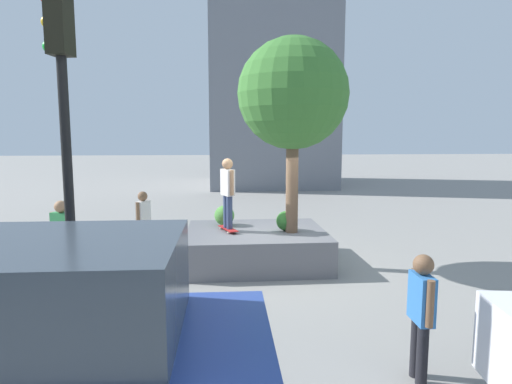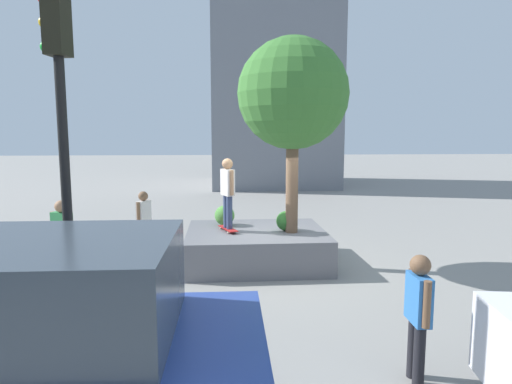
{
  "view_description": "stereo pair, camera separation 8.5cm",
  "coord_description": "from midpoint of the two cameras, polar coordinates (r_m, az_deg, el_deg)",
  "views": [
    {
      "loc": [
        1.21,
        9.63,
        2.97
      ],
      "look_at": [
        0.34,
        -0.31,
        1.69
      ],
      "focal_mm": 30.54,
      "sensor_mm": 36.0,
      "label": 1
    },
    {
      "loc": [
        1.13,
        9.64,
        2.97
      ],
      "look_at": [
        0.34,
        -0.31,
        1.69
      ],
      "focal_mm": 30.54,
      "sensor_mm": 36.0,
      "label": 2
    }
  ],
  "objects": [
    {
      "name": "ground_plane",
      "position": [
        10.15,
        1.84,
        -9.7
      ],
      "size": [
        120.0,
        120.0,
        0.0
      ],
      "primitive_type": "plane",
      "color": "gray"
    },
    {
      "name": "planter_ledge",
      "position": [
        10.31,
        -0.24,
        -7.15
      ],
      "size": [
        3.2,
        2.67,
        0.79
      ],
      "primitive_type": "cube",
      "color": "slate",
      "rests_on": "ground"
    },
    {
      "name": "plaza_tree",
      "position": [
        9.85,
        4.61,
        12.58
      ],
      "size": [
        2.46,
        2.46,
        4.34
      ],
      "color": "brown",
      "rests_on": "planter_ledge"
    },
    {
      "name": "boxwood_shrub",
      "position": [
        10.14,
        3.72,
        -3.79
      ],
      "size": [
        0.46,
        0.46,
        0.46
      ],
      "primitive_type": "sphere",
      "color": "#2D6628",
      "rests_on": "planter_ledge"
    },
    {
      "name": "hedge_clump",
      "position": [
        10.75,
        -4.39,
        -3.08
      ],
      "size": [
        0.49,
        0.49,
        0.49
      ],
      "primitive_type": "sphere",
      "color": "#4C8C3D",
      "rests_on": "planter_ledge"
    },
    {
      "name": "skateboard",
      "position": [
        10.11,
        -3.93,
        -4.83
      ],
      "size": [
        0.46,
        0.82,
        0.07
      ],
      "color": "#A51E1E",
      "rests_on": "planter_ledge"
    },
    {
      "name": "skateboarder",
      "position": [
        9.96,
        -3.98,
        0.5
      ],
      "size": [
        0.33,
        0.51,
        1.61
      ],
      "color": "navy",
      "rests_on": "skateboard"
    },
    {
      "name": "sedan_parked",
      "position": [
        4.47,
        -30.13,
        -18.79
      ],
      "size": [
        4.6,
        2.22,
        2.12
      ],
      "color": "#2D479E",
      "rests_on": "ground"
    },
    {
      "name": "traffic_light_corner",
      "position": [
        5.83,
        -24.28,
        9.29
      ],
      "size": [
        0.36,
        0.32,
        4.77
      ],
      "color": "black",
      "rests_on": "ground"
    },
    {
      "name": "passerby_with_bag",
      "position": [
        10.02,
        -24.28,
        -4.96
      ],
      "size": [
        0.51,
        0.36,
        1.64
      ],
      "color": "#8C9EB7",
      "rests_on": "ground"
    },
    {
      "name": "bystander_watching",
      "position": [
        5.75,
        20.42,
        -14.12
      ],
      "size": [
        0.24,
        0.54,
        1.58
      ],
      "color": "black",
      "rests_on": "ground"
    },
    {
      "name": "pedestrian_crossing",
      "position": [
        11.46,
        -14.75,
        -3.25
      ],
      "size": [
        0.34,
        0.5,
        1.58
      ],
      "color": "#8C9EB7",
      "rests_on": "ground"
    },
    {
      "name": "plaza_lowrise_south",
      "position": [
        27.94,
        1.59,
        19.77
      ],
      "size": [
        7.17,
        7.76,
        17.98
      ],
      "primitive_type": "cube",
      "color": "slate",
      "rests_on": "ground"
    }
  ]
}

